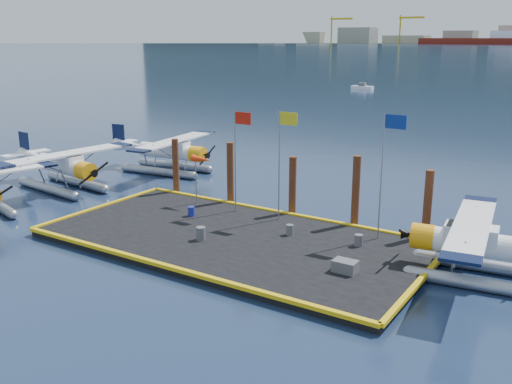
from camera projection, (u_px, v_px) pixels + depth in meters
ground at (234, 244)px, 30.11m from camera, size 4000.00×4000.00×0.00m
dock at (234, 240)px, 30.05m from camera, size 20.00×10.00×0.40m
dock_bumpers at (234, 235)px, 29.98m from camera, size 20.25×10.25×0.18m
seaplane_b at (64, 168)px, 40.15m from camera, size 9.37×10.34×3.66m
seaplane_c at (170, 154)px, 45.38m from camera, size 9.22×10.17×3.60m
seaplane_d at (479, 248)px, 25.20m from camera, size 8.92×9.83×3.48m
drum_0 at (191, 211)px, 33.36m from camera, size 0.40×0.40×0.56m
drum_3 at (201, 233)px, 29.41m from camera, size 0.49×0.49×0.69m
drum_4 at (359, 240)px, 28.57m from camera, size 0.42×0.42×0.59m
drum_5 at (290, 230)px, 30.16m from camera, size 0.40×0.40×0.57m
crate at (345, 266)px, 25.41m from camera, size 1.08×0.72×0.54m
flagpole_red at (238, 146)px, 33.23m from camera, size 1.14×0.08×6.00m
flagpole_yellow at (282, 149)px, 31.64m from camera, size 1.14×0.08×6.20m
flagpole_blue at (386, 158)px, 28.47m from camera, size 1.14×0.08×6.50m
windsock at (201, 160)px, 34.96m from camera, size 1.40×0.44×3.12m
piling_0 at (176, 168)px, 38.39m from camera, size 0.44×0.44×4.00m
piling_1 at (230, 175)px, 36.02m from camera, size 0.44×0.44×4.20m
piling_2 at (292, 188)px, 33.73m from camera, size 0.44×0.44×3.80m
piling_3 at (356, 194)px, 31.58m from camera, size 0.44×0.44×4.30m
piling_4 at (427, 208)px, 29.54m from camera, size 0.44×0.44×4.00m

